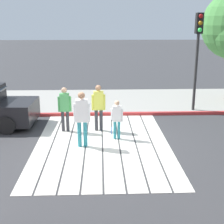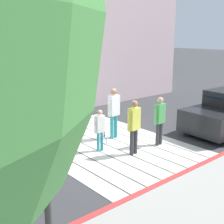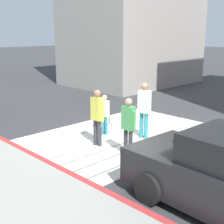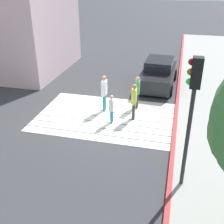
# 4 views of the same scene
# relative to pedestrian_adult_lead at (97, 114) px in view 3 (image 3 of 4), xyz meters

# --- Properties ---
(ground_plane) EXTENTS (120.00, 120.00, 0.00)m
(ground_plane) POSITION_rel_pedestrian_adult_lead_xyz_m (1.31, 0.12, -1.00)
(ground_plane) COLOR #38383A
(crosswalk_stripes) EXTENTS (6.40, 4.35, 0.01)m
(crosswalk_stripes) POSITION_rel_pedestrian_adult_lead_xyz_m (1.31, 0.12, -0.99)
(crosswalk_stripes) COLOR silver
(crosswalk_stripes) RESTS_ON ground
(curb_painted) EXTENTS (0.16, 40.00, 0.13)m
(curb_painted) POSITION_rel_pedestrian_adult_lead_xyz_m (-1.94, 0.12, -0.93)
(curb_painted) COLOR #BC3333
(curb_painted) RESTS_ON ground
(pedestrian_adult_lead) EXTENTS (0.23, 0.50, 1.72)m
(pedestrian_adult_lead) POSITION_rel_pedestrian_adult_lead_xyz_m (0.00, 0.00, 0.00)
(pedestrian_adult_lead) COLOR #333338
(pedestrian_adult_lead) RESTS_ON ground
(pedestrian_adult_trailing) EXTENTS (0.23, 0.48, 1.65)m
(pedestrian_adult_trailing) POSITION_rel_pedestrian_adult_lead_xyz_m (0.03, -1.22, -0.04)
(pedestrian_adult_trailing) COLOR #333338
(pedestrian_adult_trailing) RESTS_ON ground
(pedestrian_adult_side) EXTENTS (0.25, 0.53, 1.81)m
(pedestrian_adult_side) POSITION_rel_pedestrian_adult_lead_xyz_m (1.53, -0.52, 0.05)
(pedestrian_adult_side) COLOR teal
(pedestrian_adult_side) RESTS_ON ground
(pedestrian_child_with_racket) EXTENTS (0.28, 0.42, 1.36)m
(pedestrian_child_with_racket) POSITION_rel_pedestrian_adult_lead_xyz_m (0.88, 0.61, -0.23)
(pedestrian_child_with_racket) COLOR teal
(pedestrian_child_with_racket) RESTS_ON ground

